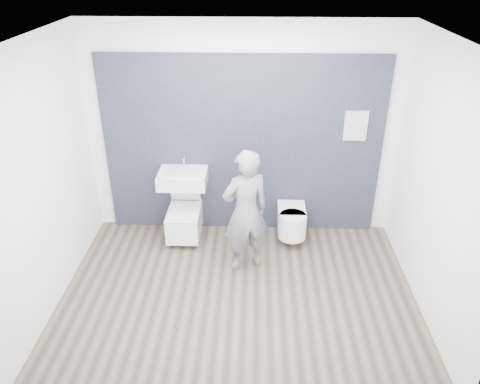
{
  "coord_description": "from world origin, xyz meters",
  "views": [
    {
      "loc": [
        0.16,
        -4.18,
        3.52
      ],
      "look_at": [
        0.0,
        0.6,
        1.0
      ],
      "focal_mm": 35.0,
      "sensor_mm": 36.0,
      "label": 1
    }
  ],
  "objects_px": {
    "washbasin": "(183,178)",
    "toilet_square": "(185,220)",
    "toilet_rounded": "(292,221)",
    "visitor": "(246,212)"
  },
  "relations": [
    {
      "from": "toilet_rounded",
      "to": "visitor",
      "type": "xyz_separation_m",
      "value": [
        -0.6,
        -0.59,
        0.48
      ]
    },
    {
      "from": "washbasin",
      "to": "toilet_rounded",
      "type": "bearing_deg",
      "value": -3.24
    },
    {
      "from": "toilet_square",
      "to": "toilet_rounded",
      "type": "xyz_separation_m",
      "value": [
        1.43,
        -0.01,
        0.02
      ]
    },
    {
      "from": "washbasin",
      "to": "visitor",
      "type": "height_order",
      "value": "visitor"
    },
    {
      "from": "visitor",
      "to": "toilet_rounded",
      "type": "bearing_deg",
      "value": -158.38
    },
    {
      "from": "washbasin",
      "to": "visitor",
      "type": "distance_m",
      "value": 1.07
    },
    {
      "from": "washbasin",
      "to": "toilet_square",
      "type": "relative_size",
      "value": 0.78
    },
    {
      "from": "washbasin",
      "to": "toilet_rounded",
      "type": "distance_m",
      "value": 1.54
    },
    {
      "from": "visitor",
      "to": "toilet_square",
      "type": "bearing_deg",
      "value": -58.67
    },
    {
      "from": "toilet_square",
      "to": "toilet_rounded",
      "type": "height_order",
      "value": "toilet_square"
    }
  ]
}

